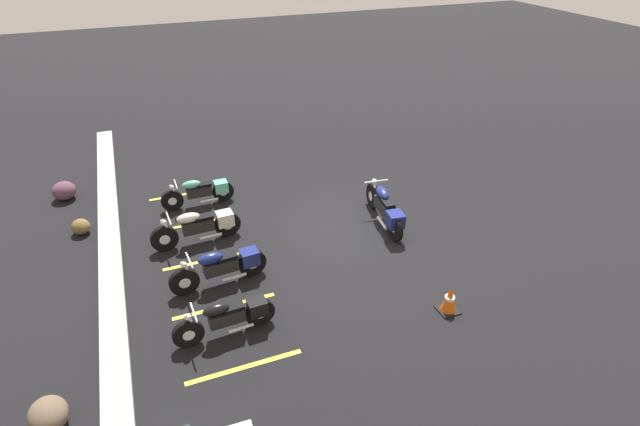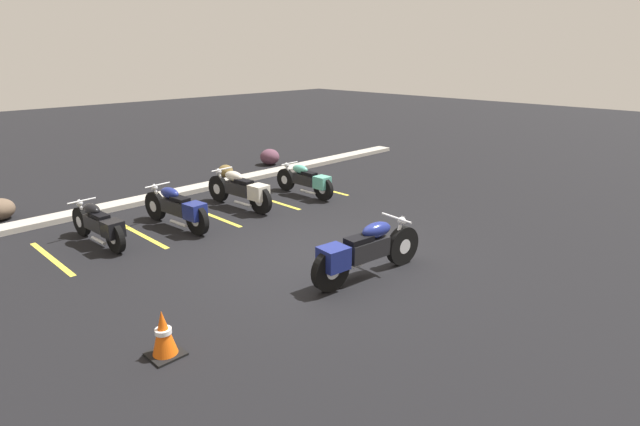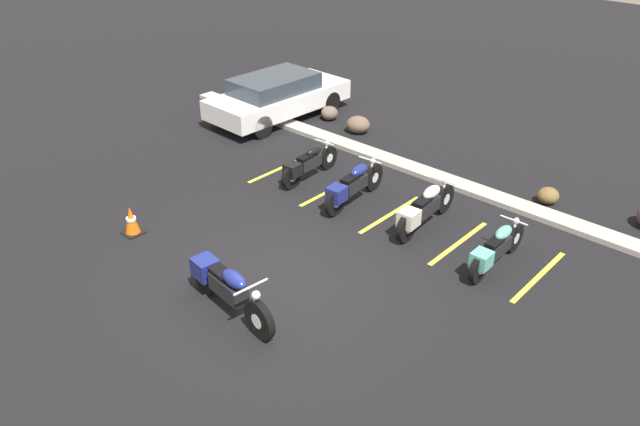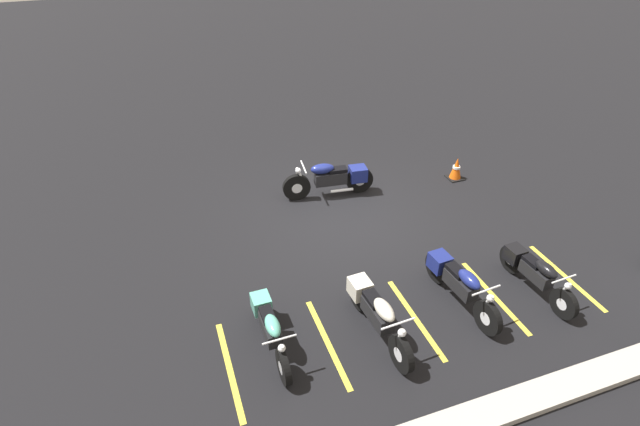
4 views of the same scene
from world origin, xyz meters
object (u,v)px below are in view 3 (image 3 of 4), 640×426
at_px(parked_bike_3, 496,249).
at_px(landscape_rock_0, 358,125).
at_px(parked_bike_2, 424,209).
at_px(motorcycle_navy_featured, 226,286).
at_px(landscape_rock_1, 548,196).
at_px(traffic_cone, 131,221).
at_px(parked_bike_1, 352,186).
at_px(parked_bike_0, 308,164).
at_px(landscape_rock_3, 329,113).
at_px(car_white, 277,96).

bearing_deg(parked_bike_3, landscape_rock_0, 59.81).
bearing_deg(parked_bike_2, parked_bike_3, -103.57).
relative_size(motorcycle_navy_featured, landscape_rock_1, 4.90).
bearing_deg(traffic_cone, parked_bike_1, 57.83).
bearing_deg(parked_bike_0, parked_bike_3, -97.15).
xyz_separation_m(parked_bike_0, landscape_rock_1, (4.77, 2.73, -0.22)).
relative_size(parked_bike_1, landscape_rock_3, 4.11).
bearing_deg(parked_bike_3, motorcycle_navy_featured, 146.00).
height_order(parked_bike_3, landscape_rock_3, parked_bike_3).
xyz_separation_m(parked_bike_1, traffic_cone, (-2.52, -4.00, -0.16)).
bearing_deg(landscape_rock_3, parked_bike_1, -42.80).
distance_m(parked_bike_2, landscape_rock_3, 6.44).
distance_m(parked_bike_2, landscape_rock_0, 5.28).
xyz_separation_m(motorcycle_navy_featured, landscape_rock_1, (2.38, 7.25, -0.29)).
relative_size(parked_bike_3, landscape_rock_1, 4.19).
bearing_deg(parked_bike_1, motorcycle_navy_featured, -173.84).
height_order(parked_bike_0, parked_bike_3, parked_bike_3).
height_order(motorcycle_navy_featured, car_white, car_white).
bearing_deg(car_white, motorcycle_navy_featured, -137.85).
xyz_separation_m(parked_bike_3, landscape_rock_3, (-7.33, 3.62, -0.21)).
distance_m(parked_bike_1, landscape_rock_0, 4.13).
relative_size(motorcycle_navy_featured, landscape_rock_3, 4.46).
bearing_deg(motorcycle_navy_featured, parked_bike_0, 124.37).
bearing_deg(parked_bike_0, car_white, 52.10).
relative_size(parked_bike_3, traffic_cone, 3.24).
relative_size(parked_bike_0, landscape_rock_1, 4.18).
distance_m(parked_bike_0, landscape_rock_3, 3.96).
distance_m(car_white, traffic_cone, 7.05).
xyz_separation_m(motorcycle_navy_featured, landscape_rock_0, (-3.35, 7.59, -0.24)).
height_order(motorcycle_navy_featured, parked_bike_3, motorcycle_navy_featured).
height_order(parked_bike_2, landscape_rock_1, parked_bike_2).
height_order(parked_bike_0, car_white, car_white).
distance_m(motorcycle_navy_featured, landscape_rock_1, 7.64).
relative_size(motorcycle_navy_featured, car_white, 0.53).
xyz_separation_m(parked_bike_0, parked_bike_2, (3.31, -0.02, 0.04)).
bearing_deg(landscape_rock_0, car_white, -164.45).
distance_m(parked_bike_1, parked_bike_3, 3.57).
bearing_deg(parked_bike_1, parked_bike_2, -89.02).
relative_size(landscape_rock_3, traffic_cone, 0.85).
relative_size(parked_bike_1, traffic_cone, 3.49).
relative_size(parked_bike_3, landscape_rock_0, 2.95).
bearing_deg(landscape_rock_1, motorcycle_navy_featured, -108.16).
relative_size(motorcycle_navy_featured, parked_bike_2, 1.06).
bearing_deg(traffic_cone, parked_bike_0, 77.03).
xyz_separation_m(landscape_rock_0, traffic_cone, (-0.01, -7.28, 0.05)).
height_order(parked_bike_1, parked_bike_2, parked_bike_2).
xyz_separation_m(parked_bike_1, landscape_rock_0, (-2.51, 3.28, -0.20)).
xyz_separation_m(parked_bike_3, landscape_rock_1, (-0.35, 3.07, -0.22)).
relative_size(parked_bike_2, parked_bike_3, 1.11).
distance_m(parked_bike_0, landscape_rock_0, 3.22).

